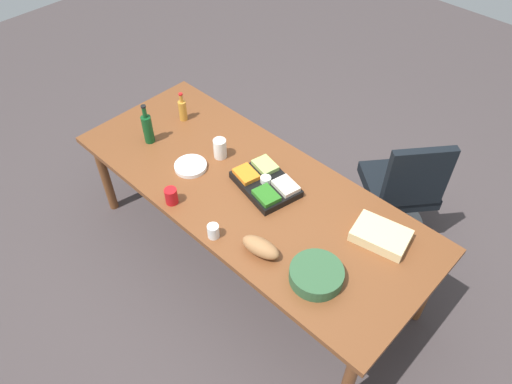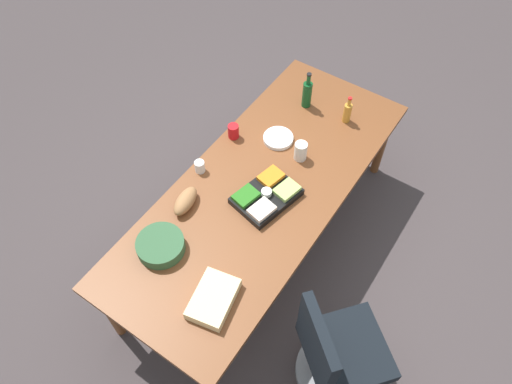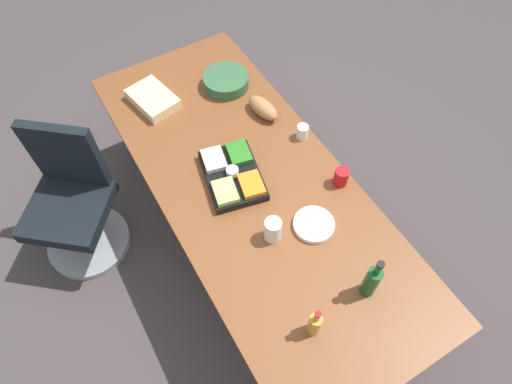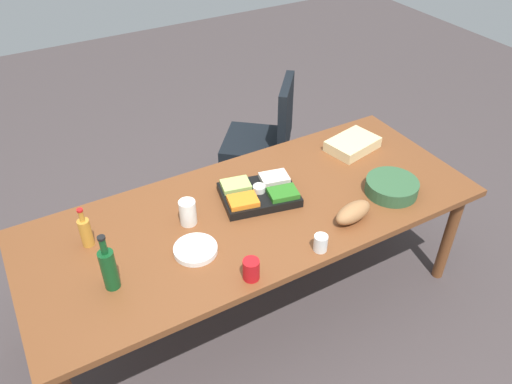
% 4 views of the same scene
% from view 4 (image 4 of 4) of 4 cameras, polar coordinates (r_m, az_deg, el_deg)
% --- Properties ---
extents(ground_plane, '(10.00, 10.00, 0.00)m').
position_cam_4_polar(ground_plane, '(3.30, -0.16, -12.00)').
color(ground_plane, '#433A3B').
extents(conference_table, '(2.53, 1.03, 0.74)m').
position_cam_4_polar(conference_table, '(2.82, -0.18, -3.03)').
color(conference_table, brown).
rests_on(conference_table, ground).
extents(office_chair, '(0.68, 0.68, 0.97)m').
position_cam_4_polar(office_chair, '(3.91, 0.77, 4.51)').
color(office_chair, gray).
rests_on(office_chair, ground).
extents(salad_bowl, '(0.33, 0.33, 0.08)m').
position_cam_4_polar(salad_bowl, '(2.98, 15.10, 0.57)').
color(salad_bowl, '#315A37').
rests_on(salad_bowl, conference_table).
extents(mayo_jar, '(0.09, 0.09, 0.14)m').
position_cam_4_polar(mayo_jar, '(2.67, -7.73, -2.30)').
color(mayo_jar, white).
rests_on(mayo_jar, conference_table).
extents(bread_loaf, '(0.26, 0.15, 0.10)m').
position_cam_4_polar(bread_loaf, '(2.73, 10.93, -2.27)').
color(bread_loaf, '#A16E42').
rests_on(bread_loaf, conference_table).
extents(sheet_cake, '(0.36, 0.28, 0.07)m').
position_cam_4_polar(sheet_cake, '(3.32, 10.87, 5.33)').
color(sheet_cake, beige).
rests_on(sheet_cake, conference_table).
extents(dressing_bottle, '(0.06, 0.06, 0.23)m').
position_cam_4_polar(dressing_bottle, '(2.65, -18.73, -4.24)').
color(dressing_bottle, '#C8862D').
rests_on(dressing_bottle, conference_table).
extents(wine_bottle, '(0.08, 0.08, 0.31)m').
position_cam_4_polar(wine_bottle, '(2.38, -16.32, -8.25)').
color(wine_bottle, '#114920').
rests_on(wine_bottle, conference_table).
extents(veggie_tray, '(0.47, 0.38, 0.09)m').
position_cam_4_polar(veggie_tray, '(2.84, 0.35, -0.12)').
color(veggie_tray, black).
rests_on(veggie_tray, conference_table).
extents(paper_cup, '(0.08, 0.08, 0.09)m').
position_cam_4_polar(paper_cup, '(2.53, 7.32, -5.74)').
color(paper_cup, white).
rests_on(paper_cup, conference_table).
extents(paper_plate_stack, '(0.28, 0.28, 0.03)m').
position_cam_4_polar(paper_plate_stack, '(2.54, -6.86, -6.48)').
color(paper_plate_stack, white).
rests_on(paper_plate_stack, conference_table).
extents(red_solo_cup, '(0.08, 0.08, 0.11)m').
position_cam_4_polar(red_solo_cup, '(2.37, -0.55, -8.76)').
color(red_solo_cup, red).
rests_on(red_solo_cup, conference_table).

